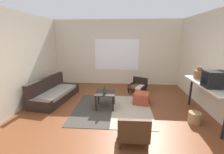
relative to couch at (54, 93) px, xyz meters
name	(u,v)px	position (x,y,z in m)	size (l,w,h in m)	color
ground_plane	(111,119)	(1.96, -1.08, -0.22)	(7.80, 7.80, 0.00)	brown
far_wall_with_window	(117,53)	(1.96, 1.98, 1.13)	(5.60, 0.13, 2.70)	beige
side_wall_right	(224,65)	(4.62, -0.78, 1.13)	(0.12, 6.60, 2.70)	beige
side_wall_left	(11,63)	(-0.70, -0.78, 1.13)	(0.12, 6.60, 2.70)	beige
area_rug	(112,109)	(1.96, -0.56, -0.21)	(2.18, 2.00, 0.01)	#38332D
couch	(54,93)	(0.00, 0.00, 0.00)	(1.05, 1.91, 0.73)	black
coffee_table	(105,96)	(1.74, -0.45, 0.15)	(0.55, 0.56, 0.46)	black
armchair_by_window	(138,86)	(2.83, 0.97, 0.02)	(0.77, 0.77, 0.51)	black
armchair_striped_foreground	(133,132)	(2.45, -2.00, 0.06)	(0.59, 0.55, 0.61)	#472D19
ottoman_orange	(141,98)	(2.82, -0.10, -0.05)	(0.45, 0.45, 0.34)	#993D28
console_shelf	(207,88)	(4.27, -0.89, 0.60)	(0.46, 1.73, 0.92)	beige
crt_television	(215,79)	(4.26, -1.17, 0.88)	(0.47, 0.34, 0.37)	black
clay_vase	(199,74)	(4.27, -0.42, 0.82)	(0.25, 0.25, 0.32)	brown
glass_bottle	(105,90)	(1.74, -0.58, 0.36)	(0.07, 0.07, 0.26)	#194723
wicker_basket	(194,118)	(3.96, -1.12, -0.08)	(0.28, 0.28, 0.27)	#9E7A4C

